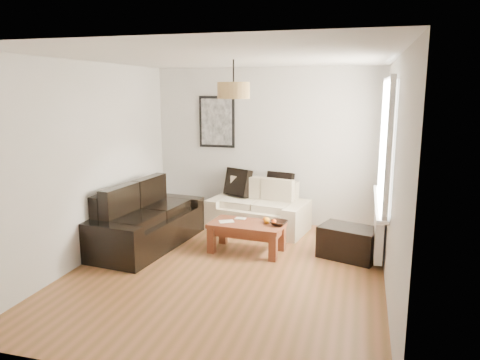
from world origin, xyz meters
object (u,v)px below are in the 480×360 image
(coffee_table, at_px, (247,237))
(ottoman, at_px, (349,242))
(loveseat_cream, at_px, (258,206))
(sofa_leather, at_px, (146,217))

(coffee_table, xyz_separation_m, ottoman, (1.39, 0.14, 0.01))
(coffee_table, bearing_deg, ottoman, 5.80)
(loveseat_cream, distance_m, sofa_leather, 1.83)
(loveseat_cream, relative_size, sofa_leather, 0.79)
(loveseat_cream, height_order, sofa_leather, sofa_leather)
(loveseat_cream, height_order, ottoman, loveseat_cream)
(ottoman, bearing_deg, sofa_leather, -174.95)
(loveseat_cream, bearing_deg, coffee_table, -75.50)
(coffee_table, bearing_deg, loveseat_cream, 94.23)
(sofa_leather, height_order, ottoman, sofa_leather)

